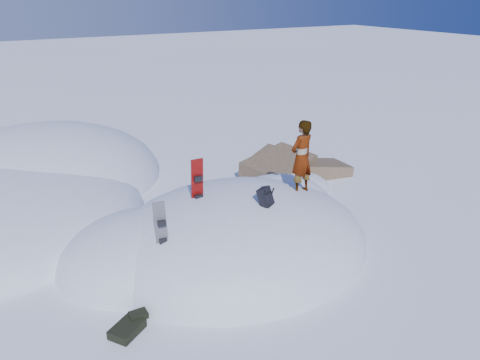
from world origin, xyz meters
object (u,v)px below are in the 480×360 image
snowboard_dark (162,233)px  person (302,157)px  backpack (266,197)px  snowboard_red (198,190)px

snowboard_dark → person: bearing=12.7°
person → snowboard_dark: bearing=-5.7°
snowboard_dark → person: (4.01, 0.40, 0.91)m
backpack → person: person is taller
snowboard_red → backpack: bearing=-45.0°
snowboard_red → snowboard_dark: (-1.37, -1.05, -0.34)m
snowboard_dark → backpack: bearing=2.9°
snowboard_red → backpack: size_ratio=3.09×
person → backpack: bearing=10.6°
snowboard_dark → backpack: (2.56, -0.19, 0.35)m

